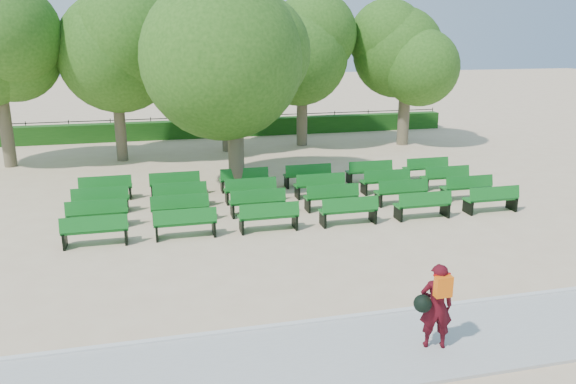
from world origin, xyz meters
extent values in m
plane|color=#D2B18B|center=(0.00, 0.00, 0.00)|extent=(120.00, 120.00, 0.00)
cube|color=#AFAFAA|center=(0.00, -7.40, 0.03)|extent=(30.00, 2.20, 0.06)
cube|color=silver|center=(0.00, -6.25, 0.05)|extent=(30.00, 0.12, 0.10)
cube|color=#1A4C13|center=(0.00, 14.00, 0.45)|extent=(26.00, 0.70, 0.90)
cube|color=#12691D|center=(1.16, 1.22, 0.42)|extent=(1.69, 0.57, 0.06)
cube|color=#12691D|center=(1.16, 1.03, 0.65)|extent=(1.67, 0.23, 0.39)
cylinder|color=brown|center=(-0.23, 3.32, 1.64)|extent=(0.54, 0.54, 3.29)
ellipsoid|color=#31621A|center=(-0.23, 3.32, 4.72)|extent=(5.21, 5.21, 4.69)
imported|color=#410911|center=(1.53, -7.55, 0.83)|extent=(0.64, 0.51, 1.54)
cube|color=orange|center=(1.53, -7.73, 1.27)|extent=(0.29, 0.14, 0.36)
sphere|color=black|center=(1.25, -7.60, 0.93)|extent=(0.31, 0.31, 0.31)
camera|label=1|loc=(-2.98, -15.35, 5.31)|focal=35.00mm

